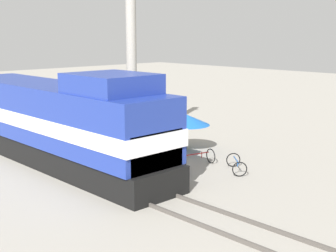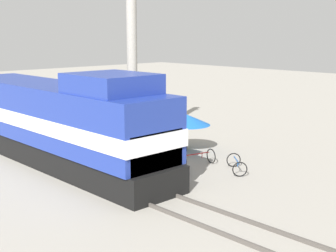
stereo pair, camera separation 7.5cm
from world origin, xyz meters
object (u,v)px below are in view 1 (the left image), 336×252
object	(u,v)px
vendor_umbrella	(187,120)
bicycle_spare	(236,164)
billboard_sign	(135,102)
person_bystander	(178,153)
locomotive	(59,122)
utility_pole	(131,48)
bicycle	(197,158)

from	to	relation	value
vendor_umbrella	bicycle_spare	size ratio (longest dim) A/B	1.50
billboard_sign	person_bystander	distance (m)	8.04
locomotive	vendor_umbrella	size ratio (longest dim) A/B	6.23
utility_pole	bicycle_spare	xyz separation A→B (m)	(-0.12, -7.78, -5.22)
vendor_umbrella	billboard_sign	distance (m)	4.78
person_bystander	bicycle_spare	distance (m)	2.78
person_bystander	bicycle	bearing A→B (deg)	4.80
utility_pole	bicycle_spare	world-z (taller)	utility_pole
vendor_umbrella	person_bystander	xyz separation A→B (m)	(-3.05, -2.42, -0.89)
person_bystander	bicycle_spare	xyz separation A→B (m)	(1.99, -1.87, -0.53)
billboard_sign	bicycle	xyz separation A→B (m)	(-1.99, -7.04, -1.84)
locomotive	bicycle	world-z (taller)	locomotive
bicycle_spare	utility_pole	bearing A→B (deg)	130.39
utility_pole	vendor_umbrella	bearing A→B (deg)	-74.83
vendor_umbrella	billboard_sign	size ratio (longest dim) A/B	0.84
billboard_sign	bicycle	world-z (taller)	billboard_sign
bicycle	bicycle_spare	distance (m)	2.08
utility_pole	person_bystander	distance (m)	7.83
utility_pole	vendor_umbrella	distance (m)	5.25
locomotive	bicycle	bearing A→B (deg)	-46.53
billboard_sign	bicycle	distance (m)	7.55
billboard_sign	bicycle_spare	bearing A→B (deg)	-98.82
billboard_sign	locomotive	bearing A→B (deg)	-162.32
utility_pole	bicycle	bearing A→B (deg)	-96.97
locomotive	utility_pole	xyz separation A→B (m)	(5.37, 0.87, 3.46)
utility_pole	billboard_sign	distance (m)	3.80
person_bystander	bicycle_spare	world-z (taller)	person_bystander
utility_pole	bicycle_spare	bearing A→B (deg)	-90.85
bicycle	bicycle_spare	world-z (taller)	bicycle
locomotive	billboard_sign	world-z (taller)	locomotive
billboard_sign	bicycle_spare	xyz separation A→B (m)	(-1.40, -9.03, -1.87)
vendor_umbrella	bicycle	size ratio (longest dim) A/B	1.36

